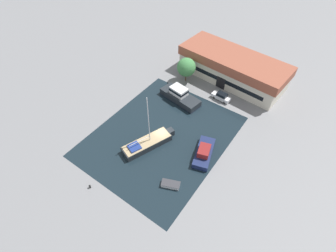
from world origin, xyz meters
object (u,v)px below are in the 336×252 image
Objects in this scene: warehouse_building at (233,67)px; motor_cruiser at (180,96)px; parked_car at (221,96)px; quay_tree_near_building at (186,67)px; small_dinghy at (171,184)px; sailboat_moored at (148,143)px; cabin_boat at (204,152)px.

motor_cruiser is (-6.02, -14.40, -2.18)m from warehouse_building.
parked_car is 0.44× the size of motor_cruiser.
quay_tree_near_building is 8.02m from motor_cruiser.
quay_tree_near_building reaches higher than small_dinghy.
sailboat_moored reaches higher than motor_cruiser.
parked_car is at bearing -73.34° from warehouse_building.
sailboat_moored is 1.16× the size of motor_cruiser.
parked_car is at bearing -44.35° from motor_cruiser.
sailboat_moored is (-3.41, -29.58, -2.57)m from warehouse_building.
motor_cruiser is (2.86, -6.93, -2.85)m from quay_tree_near_building.
warehouse_building is 29.89m from sailboat_moored.
motor_cruiser reaches higher than parked_car.
cabin_boat is (5.02, -16.54, -0.02)m from parked_car.
sailboat_moored is 11.12m from cabin_boat.
quay_tree_near_building is (-8.88, -7.47, 0.67)m from warehouse_building.
quay_tree_near_building is 1.75× the size of small_dinghy.
quay_tree_near_building is 0.60× the size of motor_cruiser.
warehouse_building is 15.76m from motor_cruiser.
parked_car is at bearing 96.60° from sailboat_moored.
warehouse_building is 2.61× the size of motor_cruiser.
quay_tree_near_building reaches higher than motor_cruiser.
small_dinghy is at bearing -140.56° from motor_cruiser.
warehouse_building is at bearing 166.17° from small_dinghy.
cabin_boat is at bearing 148.77° from small_dinghy.
motor_cruiser reaches higher than cabin_boat.
sailboat_moored reaches higher than parked_car.
small_dinghy is (11.51, -19.89, -0.81)m from motor_cruiser.
small_dinghy is at bearing -7.35° from sailboat_moored.
parked_car is at bearing 89.61° from cabin_boat.
warehouse_building is 5.95× the size of parked_car.
cabin_boat is at bearing 43.75° from sailboat_moored.
sailboat_moored is (5.47, -22.11, -3.24)m from quay_tree_near_building.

